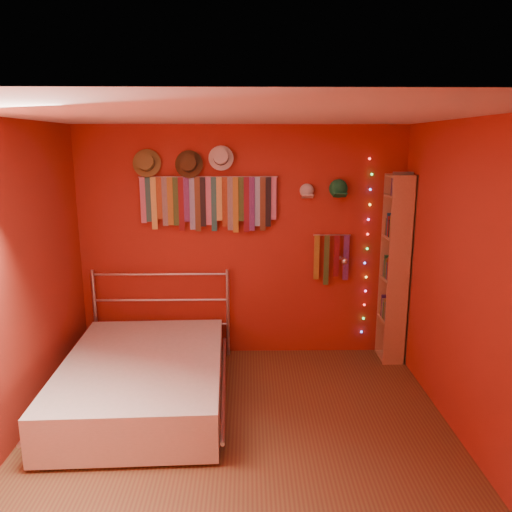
{
  "coord_description": "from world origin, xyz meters",
  "views": [
    {
      "loc": [
        0.07,
        -3.55,
        2.31
      ],
      "look_at": [
        0.14,
        0.9,
        1.3
      ],
      "focal_mm": 35.0,
      "sensor_mm": 36.0,
      "label": 1
    }
  ],
  "objects_px": {
    "reading_lamp": "(344,261)",
    "bookshelf": "(399,268)",
    "bed": "(144,379)",
    "tie_rack": "(209,201)"
  },
  "relations": [
    {
      "from": "reading_lamp",
      "to": "bookshelf",
      "type": "xyz_separation_m",
      "value": [
        0.58,
        0.01,
        -0.09
      ]
    },
    {
      "from": "bookshelf",
      "to": "bed",
      "type": "xyz_separation_m",
      "value": [
        -2.54,
        -0.91,
        -0.79
      ]
    },
    {
      "from": "bookshelf",
      "to": "reading_lamp",
      "type": "bearing_deg",
      "value": -179.21
    },
    {
      "from": "reading_lamp",
      "to": "bed",
      "type": "bearing_deg",
      "value": -155.27
    },
    {
      "from": "bookshelf",
      "to": "bed",
      "type": "bearing_deg",
      "value": -160.31
    },
    {
      "from": "bookshelf",
      "to": "bed",
      "type": "height_order",
      "value": "bookshelf"
    },
    {
      "from": "tie_rack",
      "to": "bookshelf",
      "type": "xyz_separation_m",
      "value": [
        2.0,
        -0.15,
        -0.7
      ]
    },
    {
      "from": "reading_lamp",
      "to": "bookshelf",
      "type": "bearing_deg",
      "value": 0.79
    },
    {
      "from": "reading_lamp",
      "to": "bed",
      "type": "xyz_separation_m",
      "value": [
        -1.96,
        -0.9,
        -0.88
      ]
    },
    {
      "from": "tie_rack",
      "to": "bed",
      "type": "height_order",
      "value": "tie_rack"
    }
  ]
}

